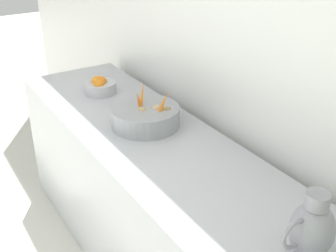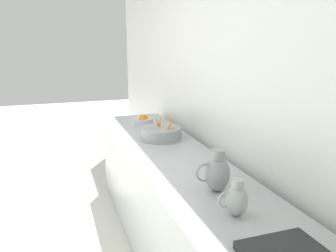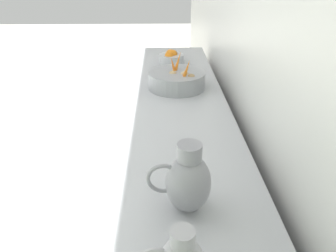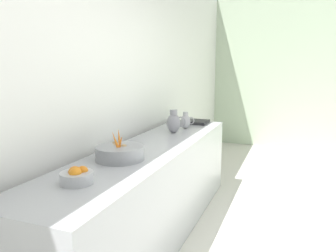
# 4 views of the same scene
# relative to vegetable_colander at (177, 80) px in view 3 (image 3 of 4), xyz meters

# --- Properties ---
(tile_wall_left) EXTENTS (0.10, 7.96, 3.00)m
(tile_wall_left) POSITION_rel_vegetable_colander_xyz_m (-0.40, 1.00, 0.57)
(tile_wall_left) COLOR white
(tile_wall_left) RESTS_ON ground_plane
(prep_counter) EXTENTS (0.65, 3.11, 0.87)m
(prep_counter) POSITION_rel_vegetable_colander_xyz_m (0.04, 0.50, -0.49)
(prep_counter) COLOR #ADAFB5
(prep_counter) RESTS_ON ground_plane
(vegetable_colander) EXTENTS (0.37, 0.37, 0.23)m
(vegetable_colander) POSITION_rel_vegetable_colander_xyz_m (0.00, 0.00, 0.00)
(vegetable_colander) COLOR gray
(vegetable_colander) RESTS_ON prep_counter
(orange_bowl) EXTENTS (0.20, 0.20, 0.11)m
(orange_bowl) POSITION_rel_vegetable_colander_xyz_m (0.02, -0.55, -0.01)
(orange_bowl) COLOR #ADAFB5
(orange_bowl) RESTS_ON prep_counter
(metal_pitcher_tall) EXTENTS (0.21, 0.15, 0.25)m
(metal_pitcher_tall) POSITION_rel_vegetable_colander_xyz_m (0.02, 1.15, 0.06)
(metal_pitcher_tall) COLOR gray
(metal_pitcher_tall) RESTS_ON prep_counter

